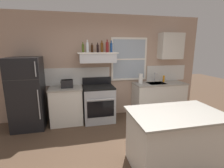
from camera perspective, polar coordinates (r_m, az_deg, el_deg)
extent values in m
plane|color=#4C3828|center=(2.97, 6.78, -26.51)|extent=(16.00, 16.00, 0.00)
cube|color=tan|center=(4.50, -2.29, 5.91)|extent=(5.40, 0.06, 2.70)
cube|color=silver|center=(4.43, -16.97, 2.39)|extent=(2.50, 0.02, 0.44)
cube|color=silver|center=(5.13, 18.06, 3.64)|extent=(1.20, 0.02, 0.44)
cube|color=white|center=(4.59, 5.90, 8.50)|extent=(1.00, 0.04, 1.15)
cube|color=#9EADBC|center=(4.58, 5.96, 8.49)|extent=(0.90, 0.01, 1.05)
cube|color=white|center=(4.57, 5.98, 8.48)|extent=(0.90, 0.02, 0.04)
cube|color=black|center=(4.28, -27.10, -2.95)|extent=(0.70, 0.68, 1.65)
cube|color=#333333|center=(3.88, -28.86, 1.15)|extent=(0.69, 0.00, 0.01)
cylinder|color=#A5A8AD|center=(3.91, -23.88, -6.52)|extent=(0.02, 0.02, 0.66)
cylinder|color=#A5A8AD|center=(3.74, -24.91, 4.67)|extent=(0.02, 0.02, 0.31)
cube|color=silver|center=(4.31, -15.32, -7.26)|extent=(0.76, 0.60, 0.88)
cube|color=#9E998E|center=(4.18, -15.67, -1.38)|extent=(0.79, 0.63, 0.03)
cube|color=black|center=(4.15, -15.21, 0.09)|extent=(0.28, 0.20, 0.19)
cube|color=black|center=(4.13, -15.28, 1.30)|extent=(0.24, 0.16, 0.01)
cube|color=black|center=(4.15, -17.23, 0.47)|extent=(0.02, 0.03, 0.02)
cube|color=#9EA0A5|center=(4.31, -4.57, -6.94)|extent=(0.76, 0.64, 0.87)
cube|color=black|center=(4.18, -4.68, -1.04)|extent=(0.76, 0.64, 0.04)
cube|color=black|center=(4.43, -5.24, 1.20)|extent=(0.76, 0.06, 0.18)
cube|color=black|center=(4.01, -3.89, -8.65)|extent=(0.65, 0.01, 0.40)
cylinder|color=silver|center=(3.89, -3.87, -5.40)|extent=(0.65, 0.03, 0.03)
cube|color=silver|center=(4.17, -5.05, 8.95)|extent=(0.88, 0.48, 0.22)
cube|color=#262628|center=(3.95, -4.58, 7.60)|extent=(0.75, 0.02, 0.04)
cube|color=white|center=(4.16, -5.09, 10.63)|extent=(0.96, 0.52, 0.02)
cylinder|color=#4C601E|center=(4.15, -9.94, 12.00)|extent=(0.06, 0.06, 0.19)
cylinder|color=#4C601E|center=(4.15, -10.00, 13.66)|extent=(0.03, 0.03, 0.05)
cylinder|color=silver|center=(4.08, -8.45, 12.35)|extent=(0.06, 0.06, 0.24)
cylinder|color=silver|center=(4.08, -8.52, 14.42)|extent=(0.03, 0.03, 0.06)
cylinder|color=#381E0F|center=(4.18, -6.88, 11.98)|extent=(0.06, 0.06, 0.18)
cylinder|color=#381E0F|center=(4.18, -6.92, 13.49)|extent=(0.03, 0.03, 0.04)
cylinder|color=black|center=(4.12, -4.95, 12.07)|extent=(0.06, 0.06, 0.18)
cylinder|color=black|center=(4.12, -4.98, 13.68)|extent=(0.02, 0.02, 0.05)
cylinder|color=brown|center=(4.20, -3.49, 12.39)|extent=(0.07, 0.07, 0.23)
cylinder|color=brown|center=(4.20, -3.51, 14.33)|extent=(0.03, 0.03, 0.06)
cylinder|color=maroon|center=(4.14, -1.67, 12.52)|extent=(0.07, 0.07, 0.24)
cylinder|color=maroon|center=(4.15, -1.68, 14.63)|extent=(0.03, 0.03, 0.06)
cylinder|color=#1E478C|center=(4.20, -0.27, 12.41)|extent=(0.07, 0.07, 0.23)
cylinder|color=#1E478C|center=(4.20, -0.27, 14.33)|extent=(0.03, 0.03, 0.06)
cube|color=silver|center=(4.86, 15.68, -5.03)|extent=(1.40, 0.60, 0.88)
cube|color=#9E998E|center=(4.75, 16.00, 0.22)|extent=(1.43, 0.63, 0.03)
cube|color=#B7BABC|center=(4.68, 15.04, 0.22)|extent=(0.48, 0.36, 0.01)
cylinder|color=silver|center=(4.78, 14.37, 2.28)|extent=(0.03, 0.03, 0.28)
cylinder|color=silver|center=(4.69, 14.89, 3.55)|extent=(0.02, 0.16, 0.02)
cylinder|color=white|center=(4.48, 9.85, 1.77)|extent=(0.11, 0.11, 0.27)
cylinder|color=orange|center=(4.90, 17.36, 1.76)|extent=(0.06, 0.06, 0.18)
cube|color=silver|center=(2.90, 20.67, -17.81)|extent=(1.32, 0.82, 0.88)
cube|color=#9E998E|center=(2.70, 21.42, -9.41)|extent=(1.40, 0.90, 0.03)
cube|color=silver|center=(4.95, 19.56, 12.20)|extent=(0.64, 0.32, 0.70)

